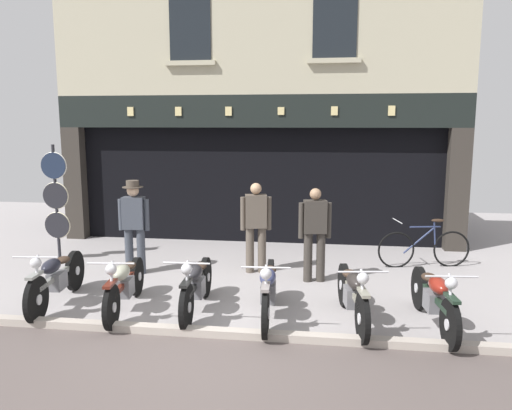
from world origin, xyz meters
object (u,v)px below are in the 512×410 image
(salesman_left, at_px, (134,222))
(advert_board_far, at_px, (363,164))
(motorcycle_center, at_px, (268,289))
(motorcycle_left, at_px, (124,284))
(advert_board_near, at_px, (317,162))
(motorcycle_right, at_px, (434,298))
(motorcycle_center_left, at_px, (196,284))
(salesman_right, at_px, (315,231))
(tyre_sign_pole, at_px, (56,197))
(shopkeeper_center, at_px, (256,223))
(motorcycle_far_left, at_px, (56,278))
(motorcycle_center_right, at_px, (353,293))
(leaning_bicycle, at_px, (424,248))

(salesman_left, bearing_deg, advert_board_far, -149.86)
(motorcycle_center, bearing_deg, motorcycle_left, -3.30)
(motorcycle_center, xyz_separation_m, advert_board_near, (0.55, 4.64, 1.40))
(motorcycle_center, distance_m, motorcycle_right, 2.21)
(motorcycle_left, bearing_deg, motorcycle_center_left, 178.48)
(salesman_right, bearing_deg, tyre_sign_pole, -17.75)
(motorcycle_right, relative_size, shopkeeper_center, 1.21)
(tyre_sign_pole, bearing_deg, motorcycle_center_left, -34.70)
(advert_board_near, bearing_deg, motorcycle_far_left, -129.39)
(motorcycle_center_left, height_order, motorcycle_center_right, same)
(motorcycle_center_right, bearing_deg, motorcycle_far_left, -9.33)
(motorcycle_center_left, xyz_separation_m, salesman_right, (1.63, 1.70, 0.47))
(motorcycle_right, relative_size, leaning_bicycle, 1.14)
(salesman_right, relative_size, advert_board_near, 1.63)
(motorcycle_center, height_order, advert_board_far, advert_board_far)
(tyre_sign_pole, bearing_deg, advert_board_far, 19.71)
(motorcycle_center_left, bearing_deg, advert_board_far, -122.49)
(motorcycle_left, height_order, motorcycle_right, motorcycle_right)
(motorcycle_center, xyz_separation_m, motorcycle_center_right, (1.15, -0.00, -0.01))
(salesman_left, bearing_deg, motorcycle_center, 141.65)
(motorcycle_center_right, bearing_deg, leaning_bicycle, -124.56)
(leaning_bicycle, bearing_deg, advert_board_near, 39.78)
(motorcycle_far_left, bearing_deg, salesman_right, -162.04)
(motorcycle_right, height_order, advert_board_far, advert_board_far)
(motorcycle_right, distance_m, leaning_bicycle, 3.01)
(shopkeeper_center, xyz_separation_m, tyre_sign_pole, (-4.00, 0.28, 0.37))
(salesman_right, height_order, leaning_bicycle, salesman_right)
(motorcycle_center, relative_size, advert_board_far, 1.88)
(motorcycle_far_left, relative_size, advert_board_near, 2.04)
(motorcycle_center_left, distance_m, advert_board_far, 5.42)
(tyre_sign_pole, xyz_separation_m, leaning_bicycle, (7.11, 0.50, -0.90))
(motorcycle_far_left, height_order, salesman_right, salesman_right)
(salesman_left, xyz_separation_m, tyre_sign_pole, (-1.85, 0.66, 0.32))
(motorcycle_left, relative_size, motorcycle_center_right, 1.01)
(motorcycle_center, bearing_deg, tyre_sign_pole, -32.37)
(shopkeeper_center, xyz_separation_m, advert_board_near, (1.03, 2.45, 0.92))
(motorcycle_left, height_order, motorcycle_center_right, motorcycle_center_right)
(motorcycle_center, height_order, salesman_left, salesman_left)
(motorcycle_far_left, height_order, advert_board_far, advert_board_far)
(shopkeeper_center, bearing_deg, motorcycle_left, 42.27)
(motorcycle_left, distance_m, shopkeeper_center, 2.76)
(motorcycle_center_right, height_order, tyre_sign_pole, tyre_sign_pole)
(leaning_bicycle, bearing_deg, motorcycle_center, 127.08)
(motorcycle_far_left, bearing_deg, motorcycle_right, 172.57)
(motorcycle_left, distance_m, motorcycle_center, 2.08)
(motorcycle_center, bearing_deg, motorcycle_center_left, -8.63)
(motorcycle_center, relative_size, salesman_right, 1.23)
(motorcycle_left, bearing_deg, leaning_bicycle, -154.84)
(salesman_right, height_order, advert_board_far, advert_board_far)
(motorcycle_center, bearing_deg, motorcycle_right, 176.14)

